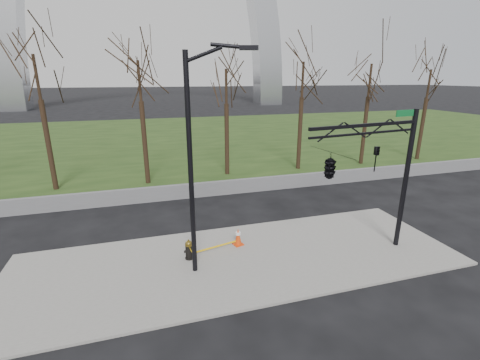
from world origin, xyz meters
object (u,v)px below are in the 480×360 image
object	(u,v)px
traffic_cone	(238,237)
street_light	(196,153)
traffic_signal_mast	(347,163)
fire_hydrant	(189,250)

from	to	relation	value
traffic_cone	street_light	xyz separation A→B (m)	(-1.93, -1.53, 4.21)
traffic_cone	traffic_signal_mast	distance (m)	5.59
traffic_cone	street_light	size ratio (longest dim) A/B	0.09
fire_hydrant	traffic_cone	world-z (taller)	fire_hydrant
fire_hydrant	traffic_signal_mast	world-z (taller)	traffic_signal_mast
fire_hydrant	traffic_cone	bearing A→B (deg)	24.72
street_light	traffic_signal_mast	size ratio (longest dim) A/B	1.37
traffic_cone	traffic_signal_mast	bearing A→B (deg)	-34.45
traffic_cone	fire_hydrant	bearing A→B (deg)	-165.84
fire_hydrant	traffic_signal_mast	distance (m)	7.02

